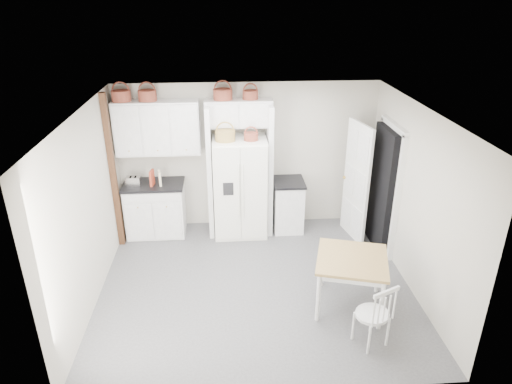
{
  "coord_description": "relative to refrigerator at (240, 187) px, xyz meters",
  "views": [
    {
      "loc": [
        -0.4,
        -5.59,
        4.03
      ],
      "look_at": [
        0.04,
        0.4,
        1.32
      ],
      "focal_mm": 32.0,
      "sensor_mm": 36.0,
      "label": 1
    }
  ],
  "objects": [
    {
      "name": "base_cab_right",
      "position": [
        0.85,
        0.07,
        -0.42
      ],
      "size": [
        0.51,
        0.61,
        0.89
      ],
      "primitive_type": "cube",
      "color": "silver",
      "rests_on": "floor"
    },
    {
      "name": "door_slab",
      "position": [
        1.95,
        -0.3,
        0.15
      ],
      "size": [
        0.21,
        0.79,
        2.05
      ],
      "primitive_type": "cube",
      "rotation": [
        0.0,
        0.0,
        -1.36
      ],
      "color": "white",
      "rests_on": "floor"
    },
    {
      "name": "cookbook_red",
      "position": [
        -1.48,
        -0.01,
        0.22
      ],
      "size": [
        0.07,
        0.18,
        0.27
      ],
      "primitive_type": "cube",
      "rotation": [
        0.0,
        0.0,
        -0.15
      ],
      "color": "#AA3923",
      "rests_on": "counter_left"
    },
    {
      "name": "basket_upper_b",
      "position": [
        -1.46,
        0.2,
        1.57
      ],
      "size": [
        0.29,
        0.29,
        0.17
      ],
      "primitive_type": "cylinder",
      "color": "maroon",
      "rests_on": "upper_cabinet"
    },
    {
      "name": "counter_right",
      "position": [
        0.85,
        0.07,
        0.04
      ],
      "size": [
        0.55,
        0.65,
        0.04
      ],
      "primitive_type": "cube",
      "color": "black",
      "rests_on": "base_cab_right"
    },
    {
      "name": "trim_post",
      "position": [
        -2.05,
        -0.28,
        0.43
      ],
      "size": [
        0.09,
        0.09,
        2.6
      ],
      "primitive_type": "cube",
      "color": "black",
      "rests_on": "floor"
    },
    {
      "name": "dining_table",
      "position": [
        1.39,
        -2.2,
        -0.49
      ],
      "size": [
        1.12,
        1.12,
        0.76
      ],
      "primitive_type": "cube",
      "rotation": [
        0.0,
        0.0,
        -0.27
      ],
      "color": "brown",
      "rests_on": "floor"
    },
    {
      "name": "basket_fridge_a",
      "position": [
        -0.23,
        -0.1,
        0.96
      ],
      "size": [
        0.32,
        0.32,
        0.17
      ],
      "primitive_type": "cylinder",
      "color": "brown",
      "rests_on": "refrigerator"
    },
    {
      "name": "toaster",
      "position": [
        -1.79,
        -0.04,
        0.17
      ],
      "size": [
        0.26,
        0.16,
        0.17
      ],
      "primitive_type": "cube",
      "rotation": [
        0.0,
        0.0,
        -0.1
      ],
      "color": "silver",
      "rests_on": "counter_left"
    },
    {
      "name": "wall_left",
      "position": [
        -2.1,
        -1.63,
        0.43
      ],
      "size": [
        0.0,
        4.0,
        4.0
      ],
      "primitive_type": "plane",
      "rotation": [
        1.57,
        0.0,
        1.57
      ],
      "color": "#BAB7A8",
      "rests_on": "floor"
    },
    {
      "name": "basket_fridge_b",
      "position": [
        0.19,
        -0.1,
        0.93
      ],
      "size": [
        0.23,
        0.23,
        0.13
      ],
      "primitive_type": "cylinder",
      "color": "maroon",
      "rests_on": "refrigerator"
    },
    {
      "name": "basket_upper_a",
      "position": [
        -1.87,
        0.2,
        1.57
      ],
      "size": [
        0.31,
        0.31,
        0.17
      ],
      "primitive_type": "cylinder",
      "color": "maroon",
      "rests_on": "upper_cabinet"
    },
    {
      "name": "doorway_void",
      "position": [
        2.31,
        -0.63,
        0.15
      ],
      "size": [
        0.18,
        0.85,
        2.05
      ],
      "primitive_type": "cube",
      "color": "black",
      "rests_on": "floor"
    },
    {
      "name": "basket_bridge_b",
      "position": [
        0.2,
        0.2,
        1.55
      ],
      "size": [
        0.26,
        0.26,
        0.15
      ],
      "primitive_type": "cylinder",
      "color": "maroon",
      "rests_on": "bridge_cabinet"
    },
    {
      "name": "bridge_cabinet",
      "position": [
        -0.0,
        0.2,
        1.25
      ],
      "size": [
        1.12,
        0.34,
        0.45
      ],
      "primitive_type": "cube",
      "color": "silver",
      "rests_on": "wall_back"
    },
    {
      "name": "refrigerator",
      "position": [
        0.0,
        0.0,
        0.0
      ],
      "size": [
        0.9,
        0.72,
        1.74
      ],
      "primitive_type": "cube",
      "color": "white",
      "rests_on": "floor"
    },
    {
      "name": "fridge_panel_right",
      "position": [
        0.51,
        0.07,
        0.28
      ],
      "size": [
        0.08,
        0.6,
        2.3
      ],
      "primitive_type": "cube",
      "color": "silver",
      "rests_on": "floor"
    },
    {
      "name": "wall_back",
      "position": [
        0.15,
        0.37,
        0.43
      ],
      "size": [
        4.5,
        0.0,
        4.5
      ],
      "primitive_type": "plane",
      "rotation": [
        1.57,
        0.0,
        0.0
      ],
      "color": "#BAB7A8",
      "rests_on": "floor"
    },
    {
      "name": "windsor_chair",
      "position": [
        1.47,
        -2.93,
        -0.44
      ],
      "size": [
        0.54,
        0.52,
        0.86
      ],
      "primitive_type": "cube",
      "rotation": [
        0.0,
        0.0,
        0.43
      ],
      "color": "silver",
      "rests_on": "floor"
    },
    {
      "name": "upper_cabinet",
      "position": [
        -1.35,
        0.2,
        1.03
      ],
      "size": [
        1.4,
        0.34,
        0.9
      ],
      "primitive_type": "cube",
      "color": "silver",
      "rests_on": "wall_back"
    },
    {
      "name": "cookbook_cream",
      "position": [
        -1.36,
        -0.01,
        0.21
      ],
      "size": [
        0.07,
        0.17,
        0.25
      ],
      "primitive_type": "cube",
      "rotation": [
        0.0,
        0.0,
        0.21
      ],
      "color": "#F5E6BB",
      "rests_on": "counter_left"
    },
    {
      "name": "counter_left",
      "position": [
        -1.49,
        0.07,
        0.07
      ],
      "size": [
        1.03,
        0.67,
        0.04
      ],
      "primitive_type": "cube",
      "color": "black",
      "rests_on": "base_cab_left"
    },
    {
      "name": "floor",
      "position": [
        0.15,
        -1.63,
        -0.87
      ],
      "size": [
        4.5,
        4.5,
        0.0
      ],
      "primitive_type": "plane",
      "color": "#454546",
      "rests_on": "ground"
    },
    {
      "name": "wall_right",
      "position": [
        2.4,
        -1.63,
        0.43
      ],
      "size": [
        0.0,
        4.0,
        4.0
      ],
      "primitive_type": "plane",
      "rotation": [
        1.57,
        0.0,
        -1.57
      ],
      "color": "#BAB7A8",
      "rests_on": "floor"
    },
    {
      "name": "fridge_panel_left",
      "position": [
        -0.51,
        0.07,
        0.28
      ],
      "size": [
        0.08,
        0.6,
        2.3
      ],
      "primitive_type": "cube",
      "color": "silver",
      "rests_on": "floor"
    },
    {
      "name": "basket_bridge_a",
      "position": [
        -0.25,
        0.2,
        1.57
      ],
      "size": [
        0.31,
        0.31,
        0.18
      ],
      "primitive_type": "cylinder",
      "color": "maroon",
      "rests_on": "bridge_cabinet"
    },
    {
      "name": "base_cab_left",
      "position": [
        -1.49,
        0.07,
        -0.41
      ],
      "size": [
        0.99,
        0.63,
        0.92
      ],
      "primitive_type": "cube",
      "color": "silver",
      "rests_on": "floor"
    },
    {
      "name": "ceiling",
      "position": [
        0.15,
        -1.63,
        1.73
      ],
      "size": [
        4.5,
        4.5,
        0.0
      ],
      "primitive_type": "plane",
      "color": "white",
      "rests_on": "wall_back"
    }
  ]
}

